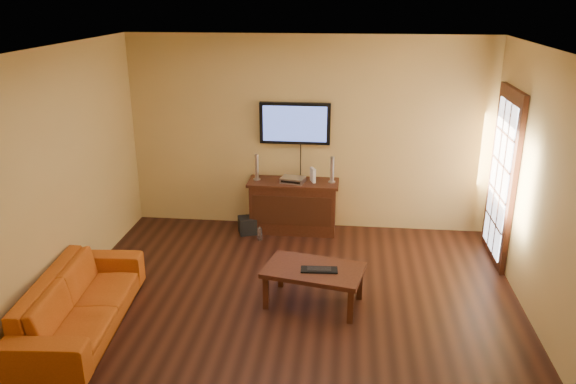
# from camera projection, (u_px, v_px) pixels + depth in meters

# --- Properties ---
(ground_plane) EXTENTS (5.00, 5.00, 0.00)m
(ground_plane) POSITION_uv_depth(u_px,v_px,m) (288.00, 316.00, 5.89)
(ground_plane) COLOR black
(ground_plane) RESTS_ON ground
(room_walls) EXTENTS (5.00, 5.00, 5.00)m
(room_walls) POSITION_uv_depth(u_px,v_px,m) (294.00, 145.00, 5.90)
(room_walls) COLOR tan
(room_walls) RESTS_ON ground
(french_door) EXTENTS (0.07, 1.02, 2.22)m
(french_door) POSITION_uv_depth(u_px,v_px,m) (502.00, 179.00, 6.87)
(french_door) COLOR #34160B
(french_door) RESTS_ON ground
(media_console) EXTENTS (1.25, 0.48, 0.74)m
(media_console) POSITION_uv_depth(u_px,v_px,m) (293.00, 206.00, 7.89)
(media_console) COLOR #34160B
(media_console) RESTS_ON ground
(television) EXTENTS (0.97, 0.08, 0.58)m
(television) POSITION_uv_depth(u_px,v_px,m) (295.00, 123.00, 7.69)
(television) COLOR black
(television) RESTS_ON ground
(coffee_table) EXTENTS (1.14, 0.82, 0.43)m
(coffee_table) POSITION_uv_depth(u_px,v_px,m) (314.00, 273.00, 6.01)
(coffee_table) COLOR #34160B
(coffee_table) RESTS_ON ground
(sofa) EXTENTS (0.73, 1.99, 0.76)m
(sofa) POSITION_uv_depth(u_px,v_px,m) (79.00, 294.00, 5.58)
(sofa) COLOR #BC5314
(sofa) RESTS_ON ground
(speaker_left) EXTENTS (0.10, 0.10, 0.37)m
(speaker_left) POSITION_uv_depth(u_px,v_px,m) (257.00, 168.00, 7.78)
(speaker_left) COLOR silver
(speaker_left) RESTS_ON media_console
(speaker_right) EXTENTS (0.10, 0.10, 0.36)m
(speaker_right) POSITION_uv_depth(u_px,v_px,m) (332.00, 171.00, 7.68)
(speaker_right) COLOR silver
(speaker_right) RESTS_ON media_console
(av_receiver) EXTENTS (0.36, 0.29, 0.07)m
(av_receiver) POSITION_uv_depth(u_px,v_px,m) (293.00, 180.00, 7.72)
(av_receiver) COLOR silver
(av_receiver) RESTS_ON media_console
(game_console) EXTENTS (0.09, 0.15, 0.19)m
(game_console) POSITION_uv_depth(u_px,v_px,m) (313.00, 175.00, 7.72)
(game_console) COLOR white
(game_console) RESTS_ON media_console
(subwoofer) EXTENTS (0.30, 0.30, 0.23)m
(subwoofer) POSITION_uv_depth(u_px,v_px,m) (247.00, 225.00, 7.88)
(subwoofer) COLOR black
(subwoofer) RESTS_ON ground
(bottle) EXTENTS (0.07, 0.07, 0.19)m
(bottle) POSITION_uv_depth(u_px,v_px,m) (260.00, 234.00, 7.67)
(bottle) COLOR white
(bottle) RESTS_ON ground
(keyboard) EXTENTS (0.40, 0.17, 0.02)m
(keyboard) POSITION_uv_depth(u_px,v_px,m) (319.00, 270.00, 5.94)
(keyboard) COLOR black
(keyboard) RESTS_ON coffee_table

